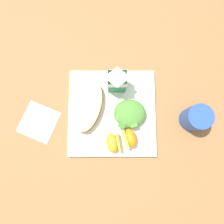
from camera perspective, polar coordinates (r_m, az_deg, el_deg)
The scene contains 9 objects.
ground at distance 0.67m, azimuth 0.00°, elevation -0.33°, with size 3.00×3.00×0.00m, color olive.
white_plate at distance 0.66m, azimuth 0.00°, elevation -0.23°, with size 0.28×0.28×0.02m, color white.
cheesy_pizza_bread at distance 0.64m, azimuth -6.47°, elevation 1.37°, with size 0.12×0.18×0.04m.
green_salad_pile at distance 0.64m, azimuth 4.99°, elevation -0.46°, with size 0.10×0.10×0.04m.
milk_carton at distance 0.62m, azimuth 1.45°, elevation 8.81°, with size 0.06×0.04×0.11m.
orange_wedge_front at distance 0.63m, azimuth 0.34°, elevation -8.63°, with size 0.05×0.07×0.04m.
orange_wedge_middle at distance 0.63m, azimuth 5.03°, elevation -7.34°, with size 0.05×0.07×0.04m.
paper_napkin at distance 0.71m, azimuth -19.87°, elevation -2.59°, with size 0.11×0.11×0.00m, color white.
drinking_blue_cup at distance 0.68m, azimuth 22.35°, elevation -1.69°, with size 0.08×0.08×0.09m, color #284CA3.
Camera 1 is at (0.00, -0.10, 0.67)m, focal length 32.67 mm.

